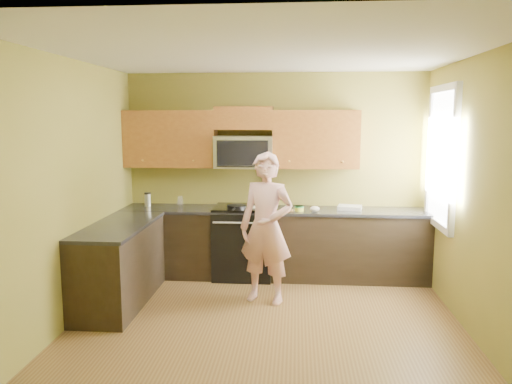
# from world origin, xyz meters

# --- Properties ---
(floor) EXTENTS (4.00, 4.00, 0.00)m
(floor) POSITION_xyz_m (0.00, 0.00, 0.00)
(floor) COLOR brown
(floor) RESTS_ON ground
(ceiling) EXTENTS (4.00, 4.00, 0.00)m
(ceiling) POSITION_xyz_m (0.00, 0.00, 2.70)
(ceiling) COLOR white
(ceiling) RESTS_ON ground
(wall_back) EXTENTS (4.00, 0.00, 4.00)m
(wall_back) POSITION_xyz_m (0.00, 2.00, 1.35)
(wall_back) COLOR olive
(wall_back) RESTS_ON ground
(wall_front) EXTENTS (4.00, 0.00, 4.00)m
(wall_front) POSITION_xyz_m (0.00, -2.00, 1.35)
(wall_front) COLOR olive
(wall_front) RESTS_ON ground
(wall_left) EXTENTS (0.00, 4.00, 4.00)m
(wall_left) POSITION_xyz_m (-2.00, 0.00, 1.35)
(wall_left) COLOR olive
(wall_left) RESTS_ON ground
(wall_right) EXTENTS (0.00, 4.00, 4.00)m
(wall_right) POSITION_xyz_m (2.00, 0.00, 1.35)
(wall_right) COLOR olive
(wall_right) RESTS_ON ground
(cabinet_back_run) EXTENTS (4.00, 0.60, 0.88)m
(cabinet_back_run) POSITION_xyz_m (0.00, 1.70, 0.44)
(cabinet_back_run) COLOR black
(cabinet_back_run) RESTS_ON floor
(cabinet_left_run) EXTENTS (0.60, 1.60, 0.88)m
(cabinet_left_run) POSITION_xyz_m (-1.70, 0.60, 0.44)
(cabinet_left_run) COLOR black
(cabinet_left_run) RESTS_ON floor
(countertop_back) EXTENTS (4.00, 0.62, 0.04)m
(countertop_back) POSITION_xyz_m (0.00, 1.69, 0.90)
(countertop_back) COLOR black
(countertop_back) RESTS_ON cabinet_back_run
(countertop_left) EXTENTS (0.62, 1.60, 0.04)m
(countertop_left) POSITION_xyz_m (-1.69, 0.60, 0.90)
(countertop_left) COLOR black
(countertop_left) RESTS_ON cabinet_left_run
(stove) EXTENTS (0.76, 0.65, 0.95)m
(stove) POSITION_xyz_m (-0.40, 1.68, 0.47)
(stove) COLOR black
(stove) RESTS_ON floor
(microwave) EXTENTS (0.76, 0.40, 0.42)m
(microwave) POSITION_xyz_m (-0.40, 1.80, 1.45)
(microwave) COLOR silver
(microwave) RESTS_ON wall_back
(upper_cab_left) EXTENTS (1.22, 0.33, 0.75)m
(upper_cab_left) POSITION_xyz_m (-1.39, 1.83, 1.45)
(upper_cab_left) COLOR brown
(upper_cab_left) RESTS_ON wall_back
(upper_cab_right) EXTENTS (1.12, 0.33, 0.75)m
(upper_cab_right) POSITION_xyz_m (0.54, 1.83, 1.45)
(upper_cab_right) COLOR brown
(upper_cab_right) RESTS_ON wall_back
(upper_cab_over_mw) EXTENTS (0.76, 0.33, 0.30)m
(upper_cab_over_mw) POSITION_xyz_m (-0.40, 1.83, 2.10)
(upper_cab_over_mw) COLOR brown
(upper_cab_over_mw) RESTS_ON wall_back
(window) EXTENTS (0.06, 1.06, 1.66)m
(window) POSITION_xyz_m (1.98, 1.20, 1.65)
(window) COLOR white
(window) RESTS_ON wall_right
(woman) EXTENTS (0.72, 0.58, 1.72)m
(woman) POSITION_xyz_m (-0.04, 0.79, 0.86)
(woman) COLOR #EA7975
(woman) RESTS_ON floor
(frying_pan) EXTENTS (0.28, 0.44, 0.05)m
(frying_pan) POSITION_xyz_m (-0.46, 1.48, 0.95)
(frying_pan) COLOR black
(frying_pan) RESTS_ON stove
(butter_tub) EXTENTS (0.15, 0.15, 0.09)m
(butter_tub) POSITION_xyz_m (0.33, 1.56, 0.92)
(butter_tub) COLOR #F5F741
(butter_tub) RESTS_ON countertop_back
(toast_slice) EXTENTS (0.11, 0.11, 0.01)m
(toast_slice) POSITION_xyz_m (0.20, 1.55, 0.93)
(toast_slice) COLOR #B27F47
(toast_slice) RESTS_ON countertop_back
(napkin_a) EXTENTS (0.14, 0.15, 0.06)m
(napkin_a) POSITION_xyz_m (-0.24, 1.58, 0.95)
(napkin_a) COLOR silver
(napkin_a) RESTS_ON countertop_back
(napkin_b) EXTENTS (0.12, 0.13, 0.07)m
(napkin_b) POSITION_xyz_m (0.53, 1.57, 0.95)
(napkin_b) COLOR silver
(napkin_b) RESTS_ON countertop_back
(dish_towel) EXTENTS (0.34, 0.29, 0.05)m
(dish_towel) POSITION_xyz_m (0.99, 1.73, 0.95)
(dish_towel) COLOR white
(dish_towel) RESTS_ON countertop_back
(travel_mug) EXTENTS (0.10, 0.10, 0.19)m
(travel_mug) POSITION_xyz_m (-1.71, 1.77, 0.92)
(travel_mug) COLOR silver
(travel_mug) RESTS_ON countertop_back
(glass_a) EXTENTS (0.08, 0.08, 0.12)m
(glass_a) POSITION_xyz_m (-1.29, 1.90, 0.98)
(glass_a) COLOR silver
(glass_a) RESTS_ON countertop_back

